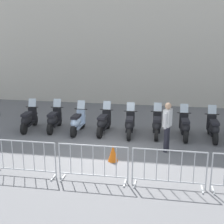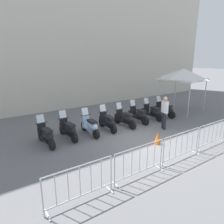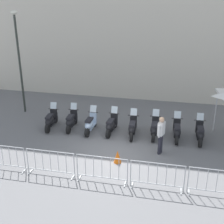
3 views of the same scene
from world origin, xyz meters
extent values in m
plane|color=slate|center=(0.00, 0.00, 0.00)|extent=(120.00, 120.00, 0.00)
cube|color=beige|center=(1.26, 8.42, 6.39)|extent=(28.05, 6.53, 12.77)
cylinder|color=black|center=(-3.35, 3.11, 0.24)|extent=(0.18, 0.49, 0.48)
cylinder|color=black|center=(-3.45, 1.88, 0.24)|extent=(0.18, 0.49, 0.48)
cube|color=black|center=(-3.40, 2.49, 0.28)|extent=(0.35, 0.89, 0.10)
ellipsoid|color=black|center=(-3.43, 2.22, 0.52)|extent=(0.43, 0.87, 0.40)
cube|color=black|center=(-3.42, 2.25, 0.74)|extent=(0.33, 0.62, 0.10)
cube|color=black|center=(-3.37, 2.93, 0.55)|extent=(0.35, 0.17, 0.60)
cylinder|color=black|center=(-3.37, 2.93, 0.88)|extent=(0.56, 0.08, 0.04)
cube|color=silver|center=(-3.37, 2.98, 1.06)|extent=(0.33, 0.17, 0.35)
cube|color=black|center=(-3.35, 3.11, 0.51)|extent=(0.23, 0.34, 0.06)
cylinder|color=black|center=(-2.27, 3.09, 0.24)|extent=(0.19, 0.49, 0.48)
cylinder|color=black|center=(-2.39, 1.86, 0.24)|extent=(0.19, 0.49, 0.48)
cube|color=black|center=(-2.33, 2.47, 0.28)|extent=(0.36, 0.89, 0.10)
ellipsoid|color=black|center=(-2.35, 2.20, 0.52)|extent=(0.44, 0.87, 0.40)
cube|color=black|center=(-2.35, 2.23, 0.74)|extent=(0.34, 0.62, 0.10)
cube|color=black|center=(-2.29, 2.91, 0.55)|extent=(0.35, 0.17, 0.60)
cylinder|color=black|center=(-2.29, 2.91, 0.88)|extent=(0.56, 0.09, 0.04)
cube|color=silver|center=(-2.28, 2.95, 1.06)|extent=(0.33, 0.17, 0.35)
cube|color=black|center=(-2.27, 3.09, 0.51)|extent=(0.23, 0.34, 0.06)
cylinder|color=black|center=(-1.19, 2.79, 0.24)|extent=(0.22, 0.50, 0.48)
cylinder|color=black|center=(-1.40, 1.57, 0.24)|extent=(0.22, 0.50, 0.48)
cube|color=#A8C1E0|center=(-1.29, 2.18, 0.28)|extent=(0.42, 0.90, 0.10)
ellipsoid|color=#A8C1E0|center=(-1.34, 1.90, 0.52)|extent=(0.50, 0.89, 0.40)
cube|color=black|center=(-1.34, 1.93, 0.74)|extent=(0.38, 0.64, 0.10)
cube|color=#A8C1E0|center=(-1.22, 2.60, 0.55)|extent=(0.36, 0.20, 0.60)
cylinder|color=black|center=(-1.22, 2.60, 0.88)|extent=(0.56, 0.13, 0.04)
cube|color=silver|center=(-1.21, 2.65, 1.06)|extent=(0.34, 0.19, 0.35)
cube|color=#A8C1E0|center=(-1.19, 2.79, 0.51)|extent=(0.25, 0.35, 0.06)
cylinder|color=black|center=(-0.09, 2.71, 0.24)|extent=(0.24, 0.50, 0.48)
cylinder|color=black|center=(-0.36, 1.50, 0.24)|extent=(0.24, 0.50, 0.48)
cube|color=black|center=(-0.22, 2.10, 0.28)|extent=(0.46, 0.91, 0.10)
ellipsoid|color=black|center=(-0.29, 1.83, 0.52)|extent=(0.53, 0.90, 0.40)
cube|color=black|center=(-0.28, 1.86, 0.74)|extent=(0.40, 0.65, 0.10)
cube|color=black|center=(-0.13, 2.52, 0.55)|extent=(0.36, 0.21, 0.60)
cylinder|color=black|center=(-0.13, 2.52, 0.88)|extent=(0.55, 0.16, 0.04)
cube|color=silver|center=(-0.12, 2.57, 1.06)|extent=(0.34, 0.21, 0.35)
cube|color=black|center=(-0.09, 2.71, 0.51)|extent=(0.26, 0.36, 0.06)
cylinder|color=black|center=(0.87, 2.48, 0.24)|extent=(0.18, 0.49, 0.48)
cylinder|color=black|center=(0.76, 1.25, 0.24)|extent=(0.18, 0.49, 0.48)
cube|color=black|center=(0.82, 1.86, 0.28)|extent=(0.36, 0.89, 0.10)
ellipsoid|color=black|center=(0.79, 1.59, 0.52)|extent=(0.43, 0.87, 0.40)
cube|color=black|center=(0.80, 1.62, 0.74)|extent=(0.33, 0.62, 0.10)
cube|color=black|center=(0.86, 2.30, 0.55)|extent=(0.35, 0.17, 0.60)
cylinder|color=black|center=(0.86, 2.30, 0.88)|extent=(0.56, 0.09, 0.04)
cube|color=silver|center=(0.86, 2.35, 1.06)|extent=(0.33, 0.17, 0.35)
cube|color=black|center=(0.87, 2.48, 0.51)|extent=(0.23, 0.34, 0.06)
cylinder|color=black|center=(1.98, 2.45, 0.24)|extent=(0.21, 0.50, 0.48)
cylinder|color=black|center=(1.81, 1.22, 0.24)|extent=(0.21, 0.50, 0.48)
cube|color=black|center=(1.89, 1.83, 0.28)|extent=(0.40, 0.90, 0.10)
ellipsoid|color=black|center=(1.85, 1.56, 0.52)|extent=(0.48, 0.88, 0.40)
cube|color=black|center=(1.86, 1.59, 0.74)|extent=(0.36, 0.63, 0.10)
cube|color=black|center=(1.96, 2.26, 0.55)|extent=(0.36, 0.19, 0.60)
cylinder|color=black|center=(1.96, 2.26, 0.88)|extent=(0.56, 0.12, 0.04)
cube|color=silver|center=(1.96, 2.31, 1.06)|extent=(0.34, 0.18, 0.35)
cube|color=black|center=(1.98, 2.45, 0.51)|extent=(0.24, 0.35, 0.06)
cylinder|color=black|center=(3.01, 2.25, 0.24)|extent=(0.19, 0.49, 0.48)
cylinder|color=black|center=(2.88, 1.02, 0.24)|extent=(0.19, 0.49, 0.48)
cube|color=black|center=(2.94, 1.63, 0.28)|extent=(0.37, 0.89, 0.10)
ellipsoid|color=black|center=(2.91, 1.36, 0.52)|extent=(0.45, 0.87, 0.40)
cube|color=black|center=(2.92, 1.39, 0.74)|extent=(0.34, 0.63, 0.10)
cube|color=black|center=(2.99, 2.07, 0.55)|extent=(0.35, 0.18, 0.60)
cylinder|color=black|center=(2.99, 2.07, 0.88)|extent=(0.56, 0.10, 0.04)
cube|color=silver|center=(3.00, 2.12, 1.06)|extent=(0.33, 0.17, 0.35)
cube|color=black|center=(3.01, 2.25, 0.51)|extent=(0.23, 0.34, 0.06)
cylinder|color=black|center=(4.07, 2.08, 0.24)|extent=(0.20, 0.49, 0.48)
cylinder|color=black|center=(3.92, 0.85, 0.24)|extent=(0.20, 0.49, 0.48)
cube|color=black|center=(4.00, 1.47, 0.28)|extent=(0.39, 0.90, 0.10)
ellipsoid|color=black|center=(3.96, 1.19, 0.52)|extent=(0.46, 0.88, 0.40)
cube|color=black|center=(3.97, 1.22, 0.74)|extent=(0.35, 0.63, 0.10)
cube|color=black|center=(4.05, 1.90, 0.55)|extent=(0.35, 0.18, 0.60)
cylinder|color=black|center=(4.05, 1.90, 0.88)|extent=(0.56, 0.11, 0.04)
cube|color=silver|center=(4.06, 1.95, 1.06)|extent=(0.33, 0.18, 0.35)
cube|color=black|center=(4.07, 2.08, 0.51)|extent=(0.24, 0.34, 0.06)
cube|color=#B2B5B7|center=(-5.22, -1.37, 0.02)|extent=(0.10, 0.44, 0.04)
cube|color=#B2B5B7|center=(-3.47, -1.63, 0.02)|extent=(0.10, 0.44, 0.04)
cylinder|color=#B2B5B7|center=(-5.30, -1.36, 0.53)|extent=(0.04, 0.04, 1.05)
cylinder|color=#B2B5B7|center=(-3.40, -1.64, 0.53)|extent=(0.04, 0.04, 1.05)
cylinder|color=#B2B5B7|center=(-4.35, -1.50, 1.05)|extent=(1.90, 0.32, 0.04)
cylinder|color=#B2B5B7|center=(-4.35, -1.50, 0.18)|extent=(1.90, 0.32, 0.04)
cylinder|color=#B2B5B7|center=(-4.98, -1.41, 0.61)|extent=(0.02, 0.02, 0.87)
cylinder|color=#B2B5B7|center=(-4.66, -1.45, 0.61)|extent=(0.02, 0.02, 0.87)
cylinder|color=#B2B5B7|center=(-4.35, -1.50, 0.61)|extent=(0.02, 0.02, 0.87)
cylinder|color=#B2B5B7|center=(-4.03, -1.55, 0.61)|extent=(0.02, 0.02, 0.87)
cylinder|color=#B2B5B7|center=(-3.71, -1.60, 0.61)|extent=(0.02, 0.02, 0.87)
cube|color=#B2B5B7|center=(-3.20, -1.67, 0.02)|extent=(0.10, 0.44, 0.04)
cube|color=#B2B5B7|center=(-1.46, -1.93, 0.02)|extent=(0.10, 0.44, 0.04)
cylinder|color=#B2B5B7|center=(-3.28, -1.66, 0.53)|extent=(0.04, 0.04, 1.05)
cylinder|color=#B2B5B7|center=(-1.38, -1.95, 0.53)|extent=(0.04, 0.04, 1.05)
cylinder|color=#B2B5B7|center=(-2.33, -1.80, 1.05)|extent=(1.90, 0.32, 0.04)
cylinder|color=#B2B5B7|center=(-2.33, -1.80, 0.18)|extent=(1.90, 0.32, 0.04)
cylinder|color=#B2B5B7|center=(-2.96, -1.71, 0.61)|extent=(0.02, 0.02, 0.87)
cylinder|color=#B2B5B7|center=(-2.65, -1.76, 0.61)|extent=(0.02, 0.02, 0.87)
cylinder|color=#B2B5B7|center=(-2.33, -1.80, 0.61)|extent=(0.02, 0.02, 0.87)
cylinder|color=#B2B5B7|center=(-2.02, -1.85, 0.61)|extent=(0.02, 0.02, 0.87)
cylinder|color=#B2B5B7|center=(-1.70, -1.90, 0.61)|extent=(0.02, 0.02, 0.87)
cube|color=#B2B5B7|center=(-1.19, -1.97, 0.02)|extent=(0.10, 0.44, 0.04)
cube|color=#B2B5B7|center=(0.56, -2.24, 0.02)|extent=(0.10, 0.44, 0.04)
cylinder|color=#B2B5B7|center=(-1.26, -1.96, 0.53)|extent=(0.04, 0.04, 1.05)
cylinder|color=#B2B5B7|center=(0.63, -2.25, 0.53)|extent=(0.04, 0.04, 1.05)
cylinder|color=#B2B5B7|center=(-0.32, -2.11, 1.05)|extent=(1.90, 0.32, 0.04)
cylinder|color=#B2B5B7|center=(-0.32, -2.11, 0.18)|extent=(1.90, 0.32, 0.04)
cylinder|color=#B2B5B7|center=(-0.95, -2.01, 0.61)|extent=(0.02, 0.02, 0.87)
cylinder|color=#B2B5B7|center=(-0.63, -2.06, 0.61)|extent=(0.02, 0.02, 0.87)
cylinder|color=#B2B5B7|center=(-0.32, -2.11, 0.61)|extent=(0.02, 0.02, 0.87)
cylinder|color=#B2B5B7|center=(0.00, -2.15, 0.61)|extent=(0.02, 0.02, 0.87)
cylinder|color=#B2B5B7|center=(0.32, -2.20, 0.61)|extent=(0.02, 0.02, 0.87)
cube|color=#B2B5B7|center=(0.83, -2.28, 0.02)|extent=(0.10, 0.44, 0.04)
cube|color=#B2B5B7|center=(2.57, -2.54, 0.02)|extent=(0.10, 0.44, 0.04)
cylinder|color=#B2B5B7|center=(0.75, -2.27, 0.53)|extent=(0.04, 0.04, 1.05)
cylinder|color=#B2B5B7|center=(2.65, -2.55, 0.53)|extent=(0.04, 0.04, 1.05)
cylinder|color=#B2B5B7|center=(1.70, -2.41, 1.05)|extent=(1.90, 0.32, 0.04)
cylinder|color=#B2B5B7|center=(1.70, -2.41, 0.18)|extent=(1.90, 0.32, 0.04)
cylinder|color=#B2B5B7|center=(1.07, -2.31, 0.61)|extent=(0.02, 0.02, 0.87)
cylinder|color=#B2B5B7|center=(1.38, -2.36, 0.61)|extent=(0.02, 0.02, 0.87)
cylinder|color=#B2B5B7|center=(1.70, -2.41, 0.61)|extent=(0.02, 0.02, 0.87)
cylinder|color=#B2B5B7|center=(2.02, -2.46, 0.61)|extent=(0.02, 0.02, 0.87)
cylinder|color=#B2B5B7|center=(2.33, -2.50, 0.61)|extent=(0.02, 0.02, 0.87)
cylinder|color=#23232D|center=(2.07, 0.26, 0.45)|extent=(0.14, 0.14, 0.90)
cylinder|color=#23232D|center=(1.99, 0.10, 0.45)|extent=(0.14, 0.14, 0.90)
cube|color=silver|center=(2.03, 0.18, 1.20)|extent=(0.36, 0.42, 0.60)
sphere|color=tan|center=(2.03, 0.18, 1.62)|extent=(0.22, 0.22, 0.22)
cylinder|color=silver|center=(2.14, 0.38, 1.15)|extent=(0.09, 0.09, 0.55)
cylinder|color=silver|center=(1.92, -0.03, 1.15)|extent=(0.09, 0.09, 0.55)
cylinder|color=silver|center=(4.93, 0.34, 1.08)|extent=(0.06, 0.06, 2.15)
cylinder|color=silver|center=(7.20, 0.34, 1.08)|extent=(0.06, 0.06, 2.15)
cylinder|color=silver|center=(4.93, 2.61, 1.08)|extent=(0.06, 0.06, 2.15)
cylinder|color=silver|center=(7.20, 2.61, 1.08)|extent=(0.06, 0.06, 2.15)
cube|color=white|center=(6.07, 1.48, 2.20)|extent=(2.52, 2.52, 0.12)
pyramid|color=white|center=(6.07, 1.48, 2.58)|extent=(2.52, 2.52, 0.65)
cone|color=orange|center=(0.20, -0.72, 0.28)|extent=(0.32, 0.32, 0.55)
camera|label=1|loc=(0.38, -9.83, 4.00)|focal=49.13mm
camera|label=2|loc=(-6.82, -5.37, 3.71)|focal=32.51mm
camera|label=3|loc=(0.67, -11.60, 6.70)|focal=48.25mm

